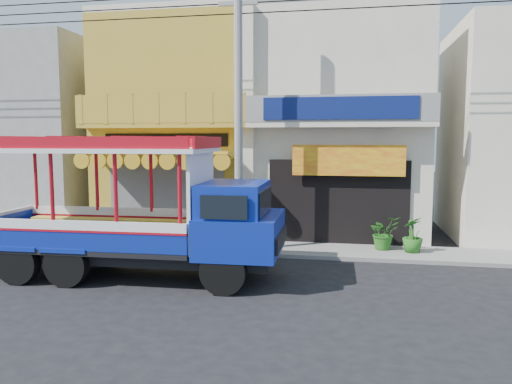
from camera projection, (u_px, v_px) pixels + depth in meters
ground at (249, 286)px, 12.20m from camera, size 90.00×90.00×0.00m
sidewalk at (274, 249)px, 16.11m from camera, size 30.00×2.00×0.12m
shophouse_left at (192, 126)px, 20.28m from camera, size 6.00×7.50×8.24m
shophouse_right at (341, 125)px, 19.18m from camera, size 6.00×6.75×8.24m
party_pilaster at (249, 127)px, 16.70m from camera, size 0.35×0.30×8.00m
filler_building_left at (38, 134)px, 21.64m from camera, size 6.00×6.00×7.60m
utility_pole at (243, 91)px, 15.05m from camera, size 28.00×0.26×9.00m
songthaew_truck at (153, 211)px, 12.71m from camera, size 7.88×2.81×3.65m
green_sign at (93, 229)px, 16.98m from camera, size 0.64×0.43×0.99m
potted_plant_a at (384, 232)px, 15.71m from camera, size 1.25×1.20×1.06m
potted_plant_c at (413, 235)px, 15.28m from camera, size 0.86×0.86×1.09m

